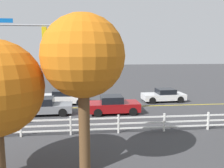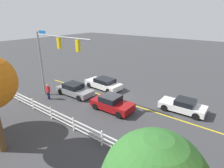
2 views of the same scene
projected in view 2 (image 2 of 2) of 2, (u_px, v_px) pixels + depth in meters
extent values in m
plane|color=#38383A|center=(111.00, 98.00, 20.67)|extent=(120.00, 120.00, 0.00)
cube|color=gold|center=(143.00, 108.00, 18.37)|extent=(28.00, 0.16, 0.01)
cylinder|color=gray|center=(41.00, 65.00, 20.41)|extent=(0.20, 0.20, 6.99)
cylinder|color=gray|center=(61.00, 37.00, 17.14)|extent=(7.54, 0.12, 0.12)
cube|color=#0C59B2|center=(42.00, 32.00, 18.68)|extent=(1.10, 0.03, 0.28)
cube|color=gold|center=(59.00, 43.00, 17.53)|extent=(0.32, 0.28, 1.00)
sphere|color=red|center=(60.00, 40.00, 17.53)|extent=(0.17, 0.17, 0.17)
sphere|color=orange|center=(60.00, 43.00, 17.64)|extent=(0.17, 0.17, 0.17)
sphere|color=#148C19|center=(61.00, 46.00, 17.75)|extent=(0.17, 0.17, 0.17)
cube|color=gold|center=(78.00, 46.00, 16.06)|extent=(0.32, 0.28, 1.00)
sphere|color=red|center=(79.00, 42.00, 16.06)|extent=(0.17, 0.17, 0.17)
sphere|color=orange|center=(79.00, 46.00, 16.17)|extent=(0.17, 0.17, 0.17)
sphere|color=#148C19|center=(79.00, 49.00, 16.28)|extent=(0.17, 0.17, 0.17)
cube|color=silver|center=(103.00, 84.00, 23.22)|extent=(4.83, 2.17, 0.63)
cube|color=black|center=(105.00, 80.00, 22.89)|extent=(2.39, 1.85, 0.47)
cylinder|color=black|center=(89.00, 85.00, 23.65)|extent=(0.65, 0.25, 0.64)
cylinder|color=black|center=(99.00, 81.00, 24.92)|extent=(0.65, 0.25, 0.64)
cylinder|color=black|center=(108.00, 91.00, 21.66)|extent=(0.65, 0.25, 0.64)
cylinder|color=black|center=(118.00, 87.00, 22.94)|extent=(0.65, 0.25, 0.64)
cube|color=maroon|center=(112.00, 105.00, 17.88)|extent=(4.05, 1.98, 0.67)
cube|color=black|center=(111.00, 98.00, 17.78)|extent=(1.75, 1.75, 0.54)
cylinder|color=black|center=(129.00, 107.00, 17.86)|extent=(0.64, 0.23, 0.64)
cylinder|color=black|center=(119.00, 115.00, 16.52)|extent=(0.64, 0.23, 0.64)
cylinder|color=black|center=(107.00, 100.00, 19.40)|extent=(0.64, 0.23, 0.64)
cylinder|color=black|center=(95.00, 106.00, 18.05)|extent=(0.64, 0.23, 0.64)
cube|color=slate|center=(75.00, 91.00, 21.28)|extent=(4.48, 1.96, 0.58)
cube|color=black|center=(73.00, 86.00, 21.20)|extent=(2.03, 1.70, 0.55)
cylinder|color=black|center=(90.00, 93.00, 21.15)|extent=(0.65, 0.24, 0.64)
cylinder|color=black|center=(79.00, 98.00, 19.86)|extent=(0.65, 0.24, 0.64)
cylinder|color=black|center=(72.00, 87.00, 22.82)|extent=(0.65, 0.24, 0.64)
cylinder|color=black|center=(60.00, 92.00, 21.53)|extent=(0.65, 0.24, 0.64)
cube|color=silver|center=(182.00, 107.00, 17.62)|extent=(4.19, 1.97, 0.57)
cube|color=black|center=(185.00, 102.00, 17.33)|extent=(1.75, 1.69, 0.48)
cylinder|color=black|center=(164.00, 108.00, 17.80)|extent=(0.65, 0.25, 0.64)
cylinder|color=black|center=(170.00, 101.00, 19.09)|extent=(0.65, 0.25, 0.64)
cylinder|color=black|center=(196.00, 116.00, 16.27)|extent=(0.65, 0.25, 0.64)
cylinder|color=black|center=(200.00, 109.00, 17.56)|extent=(0.65, 0.25, 0.64)
cylinder|color=#191E3F|center=(49.00, 96.00, 20.21)|extent=(0.16, 0.16, 0.85)
cylinder|color=#191E3F|center=(48.00, 95.00, 20.32)|extent=(0.16, 0.16, 0.85)
cube|color=red|center=(48.00, 89.00, 20.01)|extent=(0.41, 0.27, 0.62)
sphere|color=tan|center=(47.00, 85.00, 19.87)|extent=(0.22, 0.22, 0.22)
cube|color=white|center=(138.00, 156.00, 11.30)|extent=(0.10, 0.10, 1.15)
cube|color=white|center=(102.00, 138.00, 12.97)|extent=(0.10, 0.10, 1.15)
cube|color=white|center=(74.00, 124.00, 14.63)|extent=(0.10, 0.10, 1.15)
cube|color=white|center=(51.00, 113.00, 16.29)|extent=(0.10, 0.10, 1.15)
cube|color=white|center=(33.00, 104.00, 17.96)|extent=(0.10, 0.10, 1.15)
cube|color=white|center=(18.00, 97.00, 19.62)|extent=(0.10, 0.10, 1.15)
cube|color=white|center=(5.00, 90.00, 21.28)|extent=(0.10, 0.10, 1.15)
cube|color=white|center=(87.00, 126.00, 13.67)|extent=(26.00, 0.06, 0.09)
cube|color=white|center=(87.00, 131.00, 13.79)|extent=(26.00, 0.06, 0.09)
cube|color=white|center=(87.00, 134.00, 13.90)|extent=(26.00, 0.06, 0.09)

